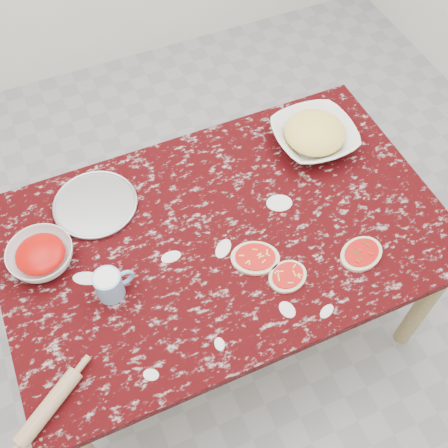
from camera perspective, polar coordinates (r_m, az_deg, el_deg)
ground at (r=2.63m, az=0.00°, el=-9.81°), size 4.00×4.00×0.00m
worktable at (r=2.04m, az=0.00°, el=-2.09°), size 1.60×1.00×0.75m
pizza_tray at (r=2.08m, az=-13.34°, el=1.97°), size 0.39×0.39×0.01m
sauce_bowl at (r=1.97m, az=-18.63°, el=-3.22°), size 0.27×0.27×0.07m
cheese_bowl at (r=2.23m, az=9.42°, el=9.04°), size 0.33×0.33×0.08m
flour_mug at (r=1.83m, az=-11.88°, el=-6.23°), size 0.14×0.09×0.11m
pizza_left at (r=1.90m, az=3.30°, el=-3.56°), size 0.21×0.19×0.02m
pizza_mid at (r=1.88m, az=6.69°, el=-5.47°), size 0.16×0.15×0.02m
pizza_right at (r=1.97m, az=14.21°, el=-3.02°), size 0.19×0.16×0.02m
rolling_pin at (r=1.76m, az=-17.94°, el=-17.82°), size 0.23×0.18×0.05m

